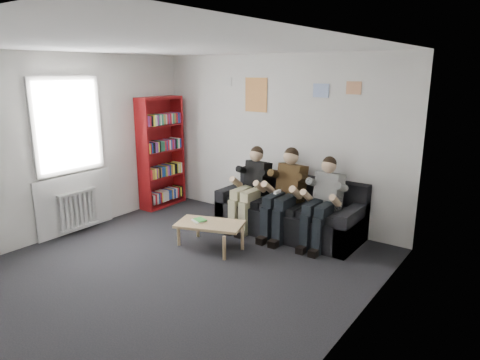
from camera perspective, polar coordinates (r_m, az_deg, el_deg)
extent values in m
plane|color=black|center=(5.50, -9.31, -12.12)|extent=(5.00, 5.00, 0.00)
plane|color=white|center=(4.93, -10.64, 17.21)|extent=(5.00, 5.00, 0.00)
plane|color=silver|center=(6.99, 4.90, 5.40)|extent=(4.50, 0.00, 4.50)
plane|color=silver|center=(6.82, -23.33, 4.04)|extent=(0.00, 5.00, 5.00)
plane|color=silver|center=(3.82, 14.48, -2.64)|extent=(0.00, 5.00, 5.00)
cube|color=black|center=(6.63, 6.50, -5.33)|extent=(2.20, 0.90, 0.42)
cube|color=black|center=(6.80, 8.05, -1.13)|extent=(2.20, 0.20, 0.43)
cube|color=black|center=(7.12, -0.56, -3.07)|extent=(0.18, 0.90, 0.60)
cube|color=black|center=(6.20, 14.69, -6.25)|extent=(0.18, 0.90, 0.60)
cube|color=black|center=(6.48, 6.21, -3.36)|extent=(1.84, 0.62, 0.10)
cube|color=maroon|center=(7.89, -10.48, 3.64)|extent=(0.30, 0.90, 1.99)
cube|color=tan|center=(6.03, -4.03, -5.89)|extent=(0.92, 0.51, 0.04)
cylinder|color=tan|center=(6.22, -8.19, -7.19)|extent=(0.05, 0.05, 0.33)
cylinder|color=tan|center=(5.71, -2.12, -9.05)|extent=(0.05, 0.05, 0.33)
cylinder|color=tan|center=(6.50, -5.65, -6.14)|extent=(0.05, 0.05, 0.33)
cylinder|color=tan|center=(6.02, 0.33, -7.79)|extent=(0.05, 0.05, 0.33)
cube|color=silver|center=(6.11, -5.65, -5.42)|extent=(0.17, 0.13, 0.01)
cube|color=green|center=(6.11, -5.35, -5.27)|extent=(0.17, 0.13, 0.01)
cube|color=black|center=(6.81, 2.34, 0.31)|extent=(0.39, 0.28, 0.55)
sphere|color=tan|center=(6.69, 2.19, 3.38)|extent=(0.21, 0.21, 0.21)
sphere|color=black|center=(6.70, 2.27, 3.68)|extent=(0.20, 0.20, 0.20)
cube|color=#99936D|center=(6.63, 0.94, -1.82)|extent=(0.35, 0.45, 0.15)
cube|color=#99936D|center=(6.56, -0.15, -4.99)|extent=(0.33, 0.14, 0.52)
cube|color=black|center=(6.59, -0.44, -6.85)|extent=(0.33, 0.25, 0.10)
cube|color=#493318|center=(6.50, 6.87, -0.33)|extent=(0.41, 0.30, 0.58)
sphere|color=tan|center=(6.38, 6.80, 3.06)|extent=(0.23, 0.23, 0.23)
sphere|color=black|center=(6.38, 6.88, 3.40)|extent=(0.21, 0.21, 0.21)
cube|color=black|center=(6.30, 5.45, -2.71)|extent=(0.37, 0.47, 0.15)
cube|color=black|center=(6.22, 4.32, -6.13)|extent=(0.35, 0.14, 0.52)
cube|color=black|center=(6.25, 3.99, -8.08)|extent=(0.35, 0.27, 0.10)
cube|color=white|center=(6.17, 5.00, -1.58)|extent=(0.04, 0.14, 0.04)
cube|color=beige|center=(6.24, 11.74, -1.37)|extent=(0.38, 0.28, 0.53)
sphere|color=tan|center=(6.12, 11.77, 1.87)|extent=(0.21, 0.21, 0.21)
sphere|color=black|center=(6.12, 11.84, 2.19)|extent=(0.20, 0.20, 0.20)
cube|color=black|center=(6.05, 10.54, -3.69)|extent=(0.34, 0.43, 0.14)
cube|color=black|center=(5.98, 9.53, -7.18)|extent=(0.32, 0.13, 0.52)
cube|color=black|center=(6.01, 9.20, -9.23)|extent=(0.32, 0.25, 0.09)
cylinder|color=silver|center=(6.93, -22.64, -4.29)|extent=(0.06, 0.06, 0.60)
cylinder|color=silver|center=(6.97, -22.09, -4.13)|extent=(0.06, 0.06, 0.60)
cylinder|color=silver|center=(7.01, -21.54, -3.98)|extent=(0.06, 0.06, 0.60)
cylinder|color=silver|center=(7.05, -21.00, -3.82)|extent=(0.06, 0.06, 0.60)
cylinder|color=silver|center=(7.09, -20.46, -3.67)|extent=(0.06, 0.06, 0.60)
cylinder|color=silver|center=(7.13, -19.93, -3.52)|extent=(0.06, 0.06, 0.60)
cylinder|color=silver|center=(7.17, -19.40, -3.37)|extent=(0.06, 0.06, 0.60)
cylinder|color=silver|center=(7.21, -18.89, -3.22)|extent=(0.06, 0.06, 0.60)
cube|color=silver|center=(7.15, -20.53, -5.88)|extent=(0.10, 0.64, 0.04)
cube|color=silver|center=(6.99, -20.93, -1.56)|extent=(0.10, 0.64, 0.04)
cube|color=white|center=(6.86, -22.07, 6.77)|extent=(0.02, 1.00, 1.30)
cube|color=silver|center=(6.81, -22.57, 12.43)|extent=(0.05, 1.12, 0.06)
cube|color=silver|center=(6.97, -21.50, 1.22)|extent=(0.05, 1.12, 0.06)
cube|color=silver|center=(7.09, -21.11, -2.87)|extent=(0.03, 1.30, 0.90)
cube|color=#D2C44A|center=(7.12, 2.16, 11.27)|extent=(0.42, 0.01, 0.55)
cube|color=#3D6FD0|center=(6.54, 10.75, 11.64)|extent=(0.25, 0.01, 0.20)
cube|color=#B93974|center=(6.34, 14.93, 11.78)|extent=(0.22, 0.01, 0.18)
cube|color=silver|center=(7.46, -1.76, 12.96)|extent=(0.20, 0.01, 0.14)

